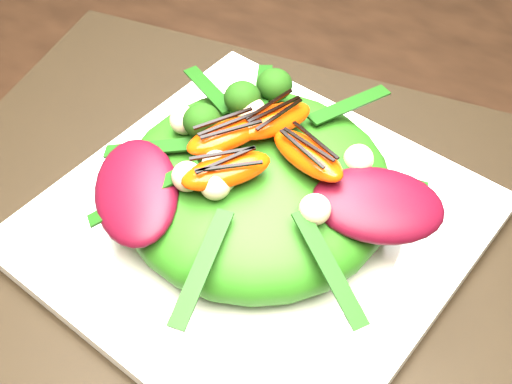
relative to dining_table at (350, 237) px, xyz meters
The scene contains 10 objects.
dining_table is the anchor object (origin of this frame).
placemat 0.08m from the dining_table, 139.50° to the right, with size 0.54×0.41×0.00m, color black.
plate_base 0.08m from the dining_table, 139.50° to the right, with size 0.29×0.29×0.01m, color white.
salad_bowl 0.09m from the dining_table, 139.50° to the right, with size 0.22×0.22×0.02m, color silver.
lettuce_mound 0.10m from the dining_table, 139.50° to the right, with size 0.19×0.19×0.07m, color #266112.
radicchio_leaf 0.11m from the dining_table, 53.05° to the right, with size 0.09×0.06×0.02m, color #3F0613.
orange_segment 0.14m from the dining_table, 153.70° to the right, with size 0.06×0.02×0.02m, color #FA3204.
broccoli_floret 0.16m from the dining_table, behind, with size 0.04×0.04×0.04m, color black.
macadamia_nut 0.15m from the dining_table, 98.31° to the right, with size 0.02×0.02×0.02m, color beige.
balsamic_drizzle 0.15m from the dining_table, 153.70° to the right, with size 0.05×0.00×0.00m, color black.
Camera 1 is at (0.11, -0.32, 1.16)m, focal length 48.00 mm.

